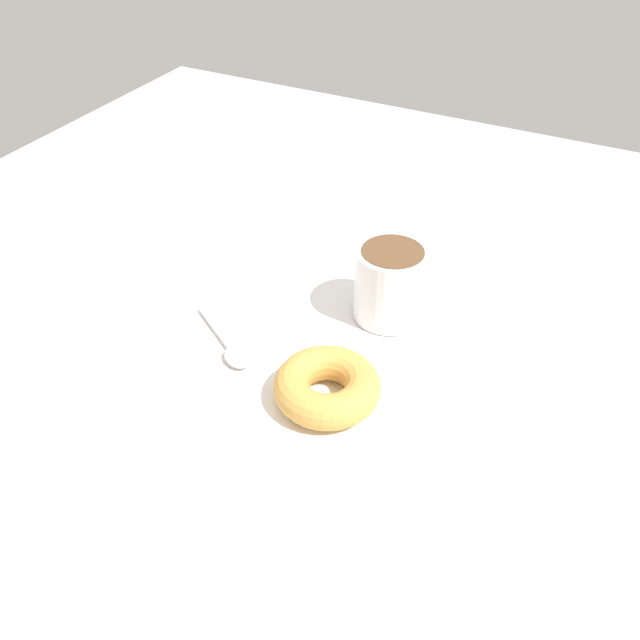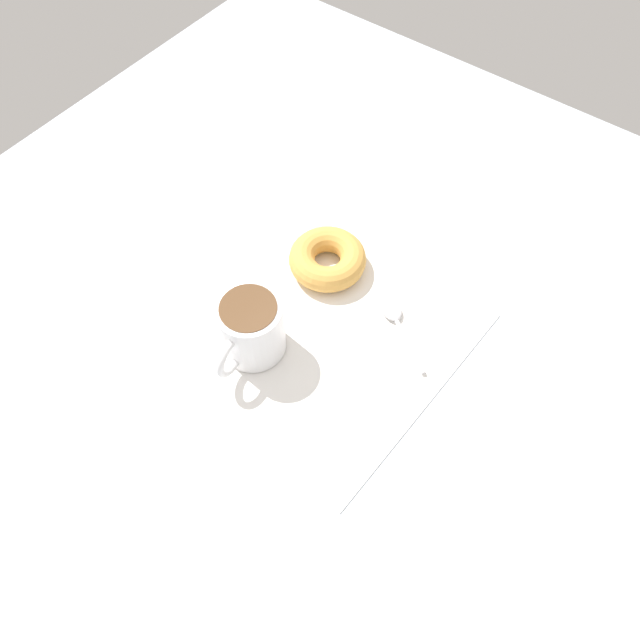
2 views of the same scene
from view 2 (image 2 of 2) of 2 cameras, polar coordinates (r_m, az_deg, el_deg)
The scene contains 5 objects.
ground_plane at distance 76.10cm, azimuth 0.69°, elevation -3.59°, with size 120.00×120.00×2.00cm, color #B2BCC6.
napkin at distance 76.90cm, azimuth 0.00°, elevation -0.86°, with size 32.03×32.03×0.30cm, color white.
coffee_cup at distance 72.33cm, azimuth -6.39°, elevation -0.73°, with size 10.87×7.73×8.14cm.
donut at distance 80.91cm, azimuth 0.69°, elevation 5.61°, with size 10.05×10.05×3.38cm, color gold.
spoon at distance 77.72cm, azimuth 6.92°, elevation 0.20°, with size 7.39×10.31×0.90cm.
Camera 2 is at (30.15, 21.41, 65.51)cm, focal length 35.00 mm.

